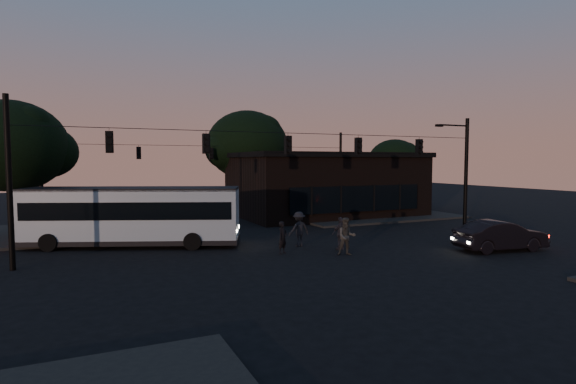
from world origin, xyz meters
name	(u,v)px	position (x,y,z in m)	size (l,w,h in m)	color
ground	(323,261)	(0.00, 0.00, 0.00)	(120.00, 120.00, 0.00)	black
sidewalk_far_right	(366,215)	(12.00, 14.00, 0.07)	(14.00, 10.00, 0.15)	black
sidewalk_far_left	(17,235)	(-14.00, 14.00, 0.07)	(14.00, 10.00, 0.15)	black
building	(325,184)	(9.00, 15.97, 2.71)	(15.40, 10.41, 5.40)	black
tree_behind	(247,145)	(4.00, 22.00, 6.19)	(7.60, 7.60, 9.43)	black
tree_right	(394,162)	(18.00, 18.00, 4.63)	(5.20, 5.20, 6.86)	black
tree_left	(11,146)	(-14.00, 13.00, 5.57)	(6.40, 6.40, 8.30)	black
signal_rig_near	(288,165)	(0.00, 4.00, 4.45)	(26.24, 0.30, 7.50)	black
signal_rig_far	(211,167)	(0.00, 20.00, 4.20)	(26.24, 0.30, 7.50)	black
bus	(133,213)	(-7.70, 7.59, 1.82)	(11.66, 6.75, 3.24)	#90A8B8
car	(500,236)	(9.64, -1.66, 0.79)	(1.67, 4.80, 1.58)	black
pedestrian_a	(283,238)	(-1.06, 2.33, 0.82)	(0.60, 0.39, 1.64)	black
pedestrian_b	(347,236)	(1.71, 0.72, 0.94)	(0.91, 0.71, 1.88)	#373632
pedestrian_c	(341,233)	(2.16, 2.00, 0.87)	(1.02, 0.42, 1.74)	#24242C
pedestrian_d	(299,229)	(0.58, 3.82, 0.95)	(1.23, 0.71, 1.91)	black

